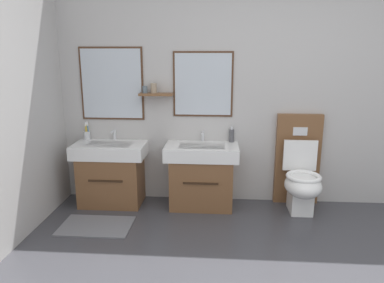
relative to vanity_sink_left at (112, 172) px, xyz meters
name	(u,v)px	position (x,y,z in m)	size (l,w,h in m)	color
wall_back	(260,81)	(1.61, 0.25, 0.98)	(4.62, 0.27, 2.68)	#B7B5B2
bath_mat	(96,226)	(0.00, -0.58, -0.35)	(0.68, 0.44, 0.01)	slate
vanity_sink_left	(112,172)	(0.00, 0.00, 0.00)	(0.77, 0.47, 0.68)	brown
tap_on_left_sink	(114,134)	(0.00, 0.17, 0.39)	(0.03, 0.13, 0.11)	silver
vanity_sink_right	(202,174)	(0.99, 0.00, 0.00)	(0.77, 0.47, 0.68)	brown
tap_on_right_sink	(203,135)	(0.99, 0.17, 0.39)	(0.03, 0.13, 0.11)	silver
toilet	(300,175)	(2.03, -0.01, 0.02)	(0.48, 0.62, 1.00)	brown
toothbrush_cup	(87,134)	(-0.31, 0.15, 0.38)	(0.07, 0.07, 0.21)	silver
soap_dispenser	(232,135)	(1.31, 0.16, 0.40)	(0.06, 0.06, 0.17)	#4C4C51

